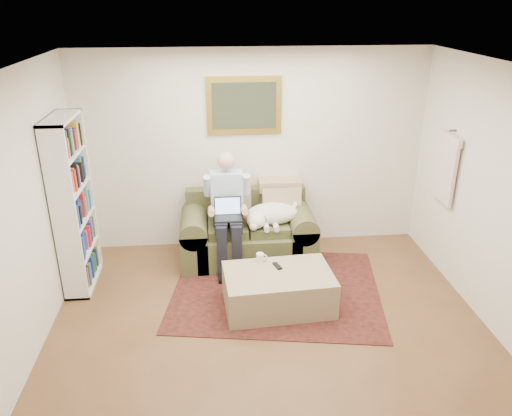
{
  "coord_description": "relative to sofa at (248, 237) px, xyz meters",
  "views": [
    {
      "loc": [
        -0.54,
        -3.71,
        3.17
      ],
      "look_at": [
        -0.05,
        1.44,
        0.95
      ],
      "focal_mm": 35.0,
      "sensor_mm": 36.0,
      "label": 1
    }
  ],
  "objects": [
    {
      "name": "ottoman",
      "position": [
        0.24,
        -1.16,
        -0.08
      ],
      "size": [
        1.2,
        0.81,
        0.42
      ],
      "primitive_type": "cube",
      "rotation": [
        0.0,
        0.0,
        0.07
      ],
      "color": "tan",
      "rests_on": "room_shell"
    },
    {
      "name": "seated_man",
      "position": [
        -0.25,
        -0.16,
        0.42
      ],
      "size": [
        0.56,
        0.8,
        1.43
      ],
      "primitive_type": null,
      "color": "#8CAAD8",
      "rests_on": "sofa"
    },
    {
      "name": "hanging_shirt",
      "position": [
        2.29,
        -0.44,
        1.06
      ],
      "size": [
        0.06,
        0.52,
        0.9
      ],
      "primitive_type": null,
      "color": "#F3CFC8",
      "rests_on": "room_shell"
    },
    {
      "name": "wall_mirror",
      "position": [
        0.0,
        0.44,
        1.61
      ],
      "size": [
        0.94,
        0.04,
        0.72
      ],
      "color": "gold",
      "rests_on": "room_shell"
    },
    {
      "name": "sleeping_dog",
      "position": [
        0.3,
        -0.09,
        0.36
      ],
      "size": [
        0.7,
        0.44,
        0.26
      ],
      "primitive_type": null,
      "color": "white",
      "rests_on": "sofa"
    },
    {
      "name": "rug",
      "position": [
        0.27,
        -0.82,
        -0.29
      ],
      "size": [
        2.64,
        2.25,
        0.01
      ],
      "primitive_type": "cube",
      "rotation": [
        0.0,
        0.0,
        -0.16
      ],
      "color": "black",
      "rests_on": "room_shell"
    },
    {
      "name": "coffee_mug",
      "position": [
        0.07,
        -0.88,
        0.18
      ],
      "size": [
        0.08,
        0.08,
        0.1
      ],
      "primitive_type": "cylinder",
      "color": "white",
      "rests_on": "ottoman"
    },
    {
      "name": "tv_remote",
      "position": [
        0.25,
        -1.02,
        0.14
      ],
      "size": [
        0.09,
        0.16,
        0.02
      ],
      "primitive_type": "cube",
      "rotation": [
        0.0,
        0.0,
        0.32
      ],
      "color": "black",
      "rests_on": "ottoman"
    },
    {
      "name": "laptop",
      "position": [
        -0.25,
        -0.22,
        0.46
      ],
      "size": [
        0.33,
        0.26,
        0.24
      ],
      "color": "black",
      "rests_on": "seated_man"
    },
    {
      "name": "bookshelf",
      "position": [
        -2.0,
        -0.44,
        0.71
      ],
      "size": [
        0.28,
        0.8,
        2.0
      ],
      "primitive_type": null,
      "color": "white",
      "rests_on": "room_shell"
    },
    {
      "name": "room_shell",
      "position": [
        0.1,
        -1.68,
        1.01
      ],
      "size": [
        4.51,
        5.0,
        2.61
      ],
      "color": "brown",
      "rests_on": "ground"
    },
    {
      "name": "sofa",
      "position": [
        0.0,
        0.0,
        0.0
      ],
      "size": [
        1.7,
        0.86,
        1.02
      ],
      "color": "brown",
      "rests_on": "room_shell"
    }
  ]
}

